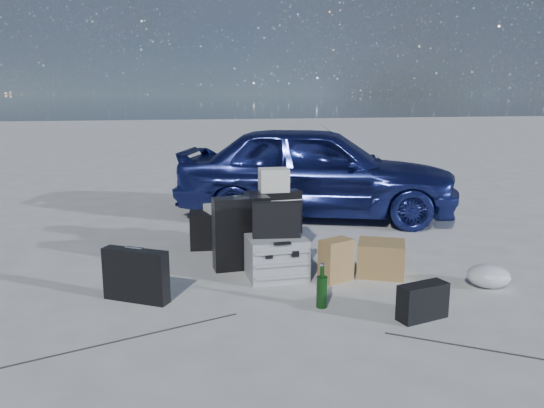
# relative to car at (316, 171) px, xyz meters

# --- Properties ---
(ground) EXTENTS (60.00, 60.00, 0.00)m
(ground) POSITION_rel_car_xyz_m (-0.80, -2.61, -0.59)
(ground) COLOR beige
(ground) RESTS_ON ground
(car) EXTENTS (3.72, 2.49, 1.18)m
(car) POSITION_rel_car_xyz_m (0.00, 0.00, 0.00)
(car) COLOR navy
(car) RESTS_ON ground
(pelican_case) EXTENTS (0.49, 0.40, 0.35)m
(pelican_case) POSITION_rel_car_xyz_m (-1.01, -2.14, -0.41)
(pelican_case) COLOR #95979A
(pelican_case) RESTS_ON ground
(laptop_bag) EXTENTS (0.41, 0.15, 0.30)m
(laptop_bag) POSITION_rel_car_xyz_m (-1.01, -2.14, -0.09)
(laptop_bag) COLOR black
(laptop_bag) RESTS_ON pelican_case
(briefcase) EXTENTS (0.50, 0.37, 0.40)m
(briefcase) POSITION_rel_car_xyz_m (-2.15, -2.42, -0.39)
(briefcase) COLOR black
(briefcase) RESTS_ON ground
(suitcase_left) EXTENTS (0.51, 0.21, 0.65)m
(suitcase_left) POSITION_rel_car_xyz_m (-1.26, -1.84, -0.27)
(suitcase_left) COLOR black
(suitcase_left) RESTS_ON ground
(suitcase_right) EXTENTS (0.54, 0.22, 0.63)m
(suitcase_right) POSITION_rel_car_xyz_m (-0.90, -1.52, -0.27)
(suitcase_right) COLOR black
(suitcase_right) RESTS_ON ground
(white_carton) EXTENTS (0.28, 0.23, 0.22)m
(white_carton) POSITION_rel_car_xyz_m (-0.89, -1.52, 0.15)
(white_carton) COLOR beige
(white_carton) RESTS_ON suitcase_right
(duffel_bag) EXTENTS (0.75, 0.37, 0.36)m
(duffel_bag) POSITION_rel_car_xyz_m (-1.30, -1.11, -0.41)
(duffel_bag) COLOR black
(duffel_bag) RESTS_ON ground
(flat_box_white) EXTENTS (0.45, 0.38, 0.07)m
(flat_box_white) POSITION_rel_car_xyz_m (-1.29, -1.10, -0.19)
(flat_box_white) COLOR beige
(flat_box_white) RESTS_ON duffel_bag
(flat_box_black) EXTENTS (0.26, 0.19, 0.05)m
(flat_box_black) POSITION_rel_car_xyz_m (-1.29, -1.10, -0.13)
(flat_box_black) COLOR black
(flat_box_black) RESTS_ON flat_box_white
(kraft_bag) EXTENTS (0.31, 0.25, 0.35)m
(kraft_bag) POSITION_rel_car_xyz_m (-0.54, -2.33, -0.41)
(kraft_bag) COLOR #9D7444
(kraft_bag) RESTS_ON ground
(cardboard_box) EXTENTS (0.50, 0.47, 0.29)m
(cardboard_box) POSITION_rel_car_xyz_m (-0.11, -2.27, -0.44)
(cardboard_box) COLOR olive
(cardboard_box) RESTS_ON ground
(plastic_bag) EXTENTS (0.43, 0.40, 0.19)m
(plastic_bag) POSITION_rel_car_xyz_m (0.61, -2.74, -0.50)
(plastic_bag) COLOR silver
(plastic_bag) RESTS_ON ground
(messenger_bag) EXTENTS (0.38, 0.22, 0.25)m
(messenger_bag) POSITION_rel_car_xyz_m (-0.21, -3.19, -0.46)
(messenger_bag) COLOR black
(messenger_bag) RESTS_ON ground
(green_bottle) EXTENTS (0.10, 0.10, 0.32)m
(green_bottle) POSITION_rel_car_xyz_m (-0.83, -2.85, -0.43)
(green_bottle) COLOR black
(green_bottle) RESTS_ON ground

